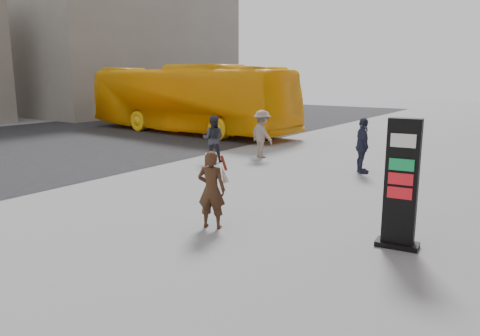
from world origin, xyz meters
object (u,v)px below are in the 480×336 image
Objects in this scene: bus at (187,99)px; woman at (212,189)px; pedestrian_c at (362,146)px; pedestrian_b at (262,134)px; info_pylon at (401,184)px; pedestrian_a at (213,139)px.

woman is at bearing -133.00° from bus.
pedestrian_b is at bearing 46.85° from pedestrian_c.
pedestrian_a is (-7.94, 4.74, -0.36)m from info_pylon.
pedestrian_c is at bearing -113.95° from woman.
bus reaches higher than pedestrian_a.
info_pylon is 1.47× the size of woman.
pedestrian_a is (6.28, -5.84, -0.95)m from bus.
pedestrian_b is at bearing 130.72° from info_pylon.
bus reaches higher than info_pylon.
bus is at bearing 32.00° from pedestrian_c.
bus is at bearing 136.76° from info_pylon.
pedestrian_b is 1.01× the size of pedestrian_c.
bus is at bearing -66.85° from pedestrian_a.
pedestrian_c is (0.59, 6.90, 0.05)m from woman.
pedestrian_a is 0.94× the size of pedestrian_c.
info_pylon reaches higher than woman.
info_pylon is 17.74m from bus.
info_pylon is 1.44× the size of pedestrian_a.
info_pylon is 3.64m from woman.
bus is 12.34m from pedestrian_c.
info_pylon is 1.35× the size of pedestrian_c.
bus is 7.75× the size of pedestrian_a.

